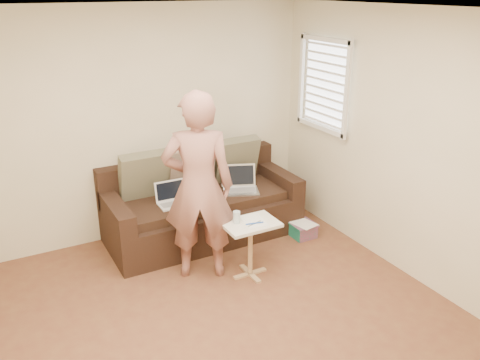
{
  "coord_description": "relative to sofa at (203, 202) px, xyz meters",
  "views": [
    {
      "loc": [
        -1.62,
        -3.04,
        2.76
      ],
      "look_at": [
        0.8,
        1.4,
        0.78
      ],
      "focal_mm": 37.34,
      "sensor_mm": 36.0,
      "label": 1
    }
  ],
  "objects": [
    {
      "name": "laptop_silver",
      "position": [
        0.43,
        -0.13,
        0.1
      ],
      "size": [
        0.48,
        0.42,
        0.27
      ],
      "primitive_type": null,
      "rotation": [
        0.0,
        0.0,
        -0.39
      ],
      "color": "#B7BABC",
      "rests_on": "sofa"
    },
    {
      "name": "drinking_glass",
      "position": [
        -0.07,
        -0.94,
        0.23
      ],
      "size": [
        0.07,
        0.07,
        0.12
      ],
      "primitive_type": null,
      "color": "silver",
      "rests_on": "side_table"
    },
    {
      "name": "wall_back",
      "position": [
        -0.52,
        0.48,
        0.87
      ],
      "size": [
        4.0,
        0.0,
        4.0
      ],
      "primitive_type": "plane",
      "rotation": [
        1.57,
        0.0,
        0.0
      ],
      "color": "beige",
      "rests_on": "ground"
    },
    {
      "name": "window_blinds",
      "position": [
        1.43,
        -0.27,
        1.28
      ],
      "size": [
        0.12,
        0.88,
        1.08
      ],
      "primitive_type": null,
      "color": "white",
      "rests_on": "wall_right"
    },
    {
      "name": "scissors",
      "position": [
        0.07,
        -1.05,
        0.17
      ],
      "size": [
        0.2,
        0.14,
        0.02
      ],
      "primitive_type": null,
      "rotation": [
        0.0,
        0.0,
        0.22
      ],
      "color": "silver",
      "rests_on": "side_table"
    },
    {
      "name": "wall_right",
      "position": [
        1.48,
        -1.77,
        0.87
      ],
      "size": [
        0.0,
        4.5,
        4.5
      ],
      "primitive_type": "plane",
      "rotation": [
        1.57,
        0.0,
        -1.57
      ],
      "color": "beige",
      "rests_on": "ground"
    },
    {
      "name": "pillow_right",
      "position": [
        0.55,
        0.23,
        0.37
      ],
      "size": [
        0.55,
        0.28,
        0.57
      ],
      "primitive_type": null,
      "rotation": [
        0.26,
        0.0,
        0.0
      ],
      "color": "brown",
      "rests_on": "sofa"
    },
    {
      "name": "floor",
      "position": [
        -0.52,
        -1.77,
        -0.42
      ],
      "size": [
        4.5,
        4.5,
        0.0
      ],
      "primitive_type": "plane",
      "color": "brown",
      "rests_on": "ground"
    },
    {
      "name": "ceiling",
      "position": [
        -0.52,
        -1.77,
        2.18
      ],
      "size": [
        4.5,
        4.5,
        0.0
      ],
      "primitive_type": "plane",
      "rotation": [
        3.14,
        0.0,
        0.0
      ],
      "color": "white",
      "rests_on": "wall_back"
    },
    {
      "name": "side_table",
      "position": [
        0.06,
        -1.0,
        -0.13
      ],
      "size": [
        0.54,
        0.38,
        0.59
      ],
      "primitive_type": null,
      "color": "silver",
      "rests_on": "ground"
    },
    {
      "name": "laptop_white",
      "position": [
        -0.39,
        -0.11,
        0.1
      ],
      "size": [
        0.34,
        0.25,
        0.25
      ],
      "primitive_type": null,
      "rotation": [
        0.0,
        0.0,
        -0.02
      ],
      "color": "white",
      "rests_on": "sofa"
    },
    {
      "name": "pillow_mid",
      "position": [
        -0.05,
        0.21,
        0.37
      ],
      "size": [
        0.55,
        0.27,
        0.57
      ],
      "primitive_type": null,
      "rotation": [
        0.24,
        0.0,
        0.0
      ],
      "color": "#7B6257",
      "rests_on": "sofa"
    },
    {
      "name": "striped_box",
      "position": [
        1.01,
        -0.58,
        -0.34
      ],
      "size": [
        0.28,
        0.28,
        0.17
      ],
      "primitive_type": null,
      "color": "#C91E6A",
      "rests_on": "ground"
    },
    {
      "name": "sofa",
      "position": [
        0.0,
        0.0,
        0.0
      ],
      "size": [
        2.2,
        0.95,
        0.85
      ],
      "primitive_type": null,
      "color": "black",
      "rests_on": "ground"
    },
    {
      "name": "paper_on_table",
      "position": [
        0.1,
        -0.99,
        0.17
      ],
      "size": [
        0.25,
        0.33,
        0.0
      ],
      "primitive_type": null,
      "rotation": [
        0.0,
        0.0,
        -0.14
      ],
      "color": "white",
      "rests_on": "side_table"
    },
    {
      "name": "person",
      "position": [
        -0.37,
        -0.73,
        0.53
      ],
      "size": [
        0.82,
        0.71,
        1.9
      ],
      "primitive_type": "imported",
      "rotation": [
        0.0,
        0.0,
        2.72
      ],
      "color": "#985357",
      "rests_on": "ground"
    },
    {
      "name": "pillow_left",
      "position": [
        -0.6,
        0.23,
        0.37
      ],
      "size": [
        0.55,
        0.29,
        0.57
      ],
      "primitive_type": null,
      "rotation": [
        0.28,
        0.0,
        0.0
      ],
      "color": "brown",
      "rests_on": "sofa"
    }
  ]
}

